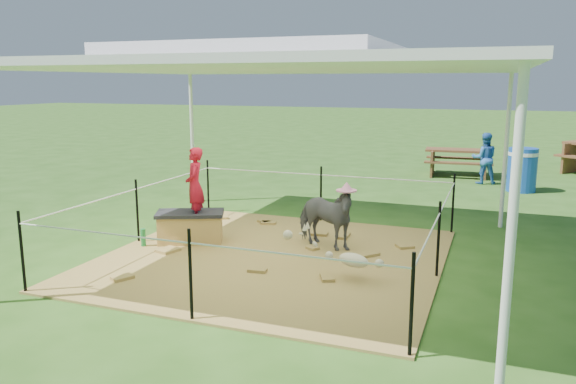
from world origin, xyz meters
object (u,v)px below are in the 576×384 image
(woman, at_px, (195,179))
(foal, at_px, (354,258))
(picnic_table_near, at_px, (458,162))
(straw_bale, at_px, (190,228))
(green_bottle, at_px, (143,237))
(trash_barrel, at_px, (522,170))
(distant_person, at_px, (484,158))
(pony, at_px, (324,217))

(woman, bearing_deg, foal, 49.83)
(picnic_table_near, bearing_deg, straw_bale, -116.33)
(straw_bale, xyz_separation_m, green_bottle, (-0.55, -0.45, -0.08))
(trash_barrel, distance_m, distant_person, 1.11)
(green_bottle, height_order, trash_barrel, trash_barrel)
(pony, distance_m, trash_barrel, 6.56)
(woman, relative_size, distant_person, 0.92)
(pony, bearing_deg, straw_bale, 122.45)
(trash_barrel, bearing_deg, picnic_table_near, 131.07)
(green_bottle, xyz_separation_m, foal, (3.31, -0.31, 0.15))
(straw_bale, height_order, pony, pony)
(foal, height_order, distant_person, distant_person)
(woman, bearing_deg, picnic_table_near, 133.41)
(trash_barrel, height_order, distant_person, distant_person)
(pony, xyz_separation_m, distant_person, (2.04, 6.62, 0.13))
(trash_barrel, bearing_deg, distant_person, 139.25)
(pony, bearing_deg, green_bottle, 129.42)
(green_bottle, distance_m, picnic_table_near, 9.36)
(woman, bearing_deg, pony, 77.97)
(straw_bale, relative_size, foal, 0.93)
(pony, bearing_deg, foal, -126.87)
(trash_barrel, xyz_separation_m, distant_person, (-0.84, 0.72, 0.13))
(foal, bearing_deg, pony, 144.20)
(woman, height_order, picnic_table_near, woman)
(foal, distance_m, distant_person, 7.91)
(straw_bale, bearing_deg, woman, 0.00)
(trash_barrel, relative_size, distant_person, 0.79)
(straw_bale, height_order, distant_person, distant_person)
(straw_bale, xyz_separation_m, distant_person, (4.05, 7.04, 0.38))
(green_bottle, distance_m, trash_barrel, 8.69)
(woman, relative_size, green_bottle, 4.32)
(woman, height_order, distant_person, woman)
(straw_bale, height_order, foal, foal)
(woman, xyz_separation_m, picnic_table_near, (3.29, 8.04, -0.67))
(distant_person, bearing_deg, trash_barrel, 126.74)
(straw_bale, relative_size, green_bottle, 3.60)
(green_bottle, relative_size, pony, 0.24)
(woman, relative_size, foal, 1.12)
(woman, bearing_deg, trash_barrel, 118.50)
(green_bottle, relative_size, distant_person, 0.21)
(straw_bale, distance_m, distant_person, 8.13)
(straw_bale, bearing_deg, distant_person, 60.07)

